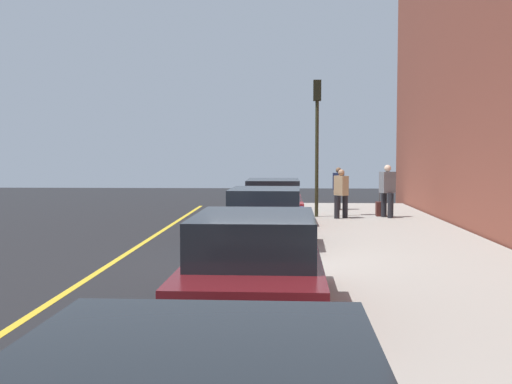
# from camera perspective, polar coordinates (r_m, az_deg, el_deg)

# --- Properties ---
(ground_plane) EXTENTS (56.00, 56.00, 0.00)m
(ground_plane) POSITION_cam_1_polar(r_m,az_deg,el_deg) (13.83, 0.66, -6.19)
(ground_plane) COLOR black
(sidewalk) EXTENTS (28.00, 4.60, 0.15)m
(sidewalk) POSITION_cam_1_polar(r_m,az_deg,el_deg) (14.10, 14.26, -5.80)
(sidewalk) COLOR #A39E93
(sidewalk) RESTS_ON ground
(lane_stripe_centre) EXTENTS (28.00, 0.14, 0.01)m
(lane_stripe_centre) POSITION_cam_1_polar(r_m,az_deg,el_deg) (14.29, -12.34, -5.94)
(lane_stripe_centre) COLOR gold
(lane_stripe_centre) RESTS_ON ground
(snow_bank_curb) EXTENTS (8.39, 0.56, 0.22)m
(snow_bank_curb) POSITION_cam_1_polar(r_m,az_deg,el_deg) (17.21, 3.37, -3.90)
(snow_bank_curb) COLOR white
(snow_bank_curb) RESTS_ON ground
(parked_car_maroon) EXTENTS (4.65, 1.95, 1.51)m
(parked_car_maroon) POSITION_cam_1_polar(r_m,az_deg,el_deg) (8.80, -0.07, -6.80)
(parked_car_maroon) COLOR black
(parked_car_maroon) RESTS_ON ground
(parked_car_navy) EXTENTS (4.15, 1.99, 1.51)m
(parked_car_navy) POSITION_cam_1_polar(r_m,az_deg,el_deg) (14.95, 0.88, -2.53)
(parked_car_navy) COLOR black
(parked_car_navy) RESTS_ON ground
(parked_car_red) EXTENTS (4.79, 1.91, 1.51)m
(parked_car_red) POSITION_cam_1_polar(r_m,az_deg,el_deg) (19.95, 1.56, -0.99)
(parked_car_red) COLOR black
(parked_car_red) RESTS_ON ground
(pedestrian_grey_coat) EXTENTS (0.55, 0.56, 1.78)m
(pedestrian_grey_coat) POSITION_cam_1_polar(r_m,az_deg,el_deg) (21.83, 11.75, 0.23)
(pedestrian_grey_coat) COLOR black
(pedestrian_grey_coat) RESTS_ON sidewalk
(pedestrian_tan_coat) EXTENTS (0.52, 0.48, 1.64)m
(pedestrian_tan_coat) POSITION_cam_1_polar(r_m,az_deg,el_deg) (21.32, 7.68, -0.02)
(pedestrian_tan_coat) COLOR black
(pedestrian_tan_coat) RESTS_ON sidewalk
(pedestrian_navy_coat) EXTENTS (0.54, 0.46, 1.63)m
(pedestrian_navy_coat) POSITION_cam_1_polar(r_m,az_deg,el_deg) (24.54, 7.43, 0.44)
(pedestrian_navy_coat) COLOR black
(pedestrian_navy_coat) RESTS_ON sidewalk
(traffic_light_pole) EXTENTS (0.35, 0.26, 4.65)m
(traffic_light_pole) POSITION_cam_1_polar(r_m,az_deg,el_deg) (21.73, 5.52, 6.00)
(traffic_light_pole) COLOR #2D2D19
(traffic_light_pole) RESTS_ON sidewalk
(rolling_suitcase) EXTENTS (0.34, 0.22, 0.86)m
(rolling_suitcase) POSITION_cam_1_polar(r_m,az_deg,el_deg) (22.30, 11.04, -1.50)
(rolling_suitcase) COLOR #471E19
(rolling_suitcase) RESTS_ON sidewalk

